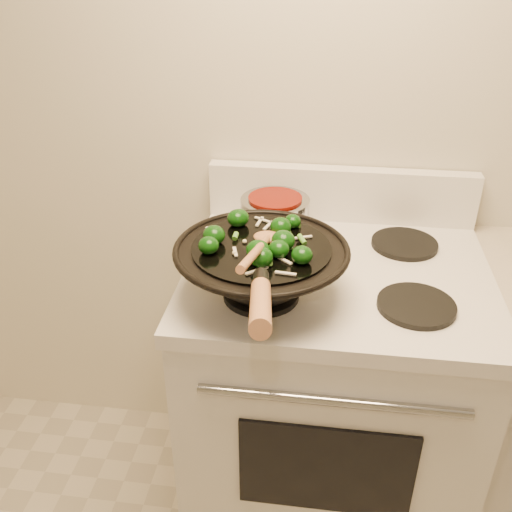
# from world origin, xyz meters

# --- Properties ---
(stove) EXTENTS (0.78, 0.67, 1.08)m
(stove) POSITION_xyz_m (-0.20, 1.17, 0.47)
(stove) COLOR white
(stove) RESTS_ON ground
(wok) EXTENTS (0.40, 0.67, 0.25)m
(wok) POSITION_xyz_m (-0.37, 1.01, 1.00)
(wok) COLOR black
(wok) RESTS_ON stove
(stirfry) EXTENTS (0.26, 0.28, 0.05)m
(stirfry) POSITION_xyz_m (-0.38, 1.03, 1.07)
(stirfry) COLOR #0B3709
(stirfry) RESTS_ON wok
(wooden_spoon) EXTENTS (0.07, 0.32, 0.10)m
(wooden_spoon) POSITION_xyz_m (-0.37, 0.97, 1.09)
(wooden_spoon) COLOR #B57447
(wooden_spoon) RESTS_ON wok
(saucepan) EXTENTS (0.19, 0.30, 0.11)m
(saucepan) POSITION_xyz_m (-0.37, 1.32, 0.99)
(saucepan) COLOR #95989D
(saucepan) RESTS_ON stove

